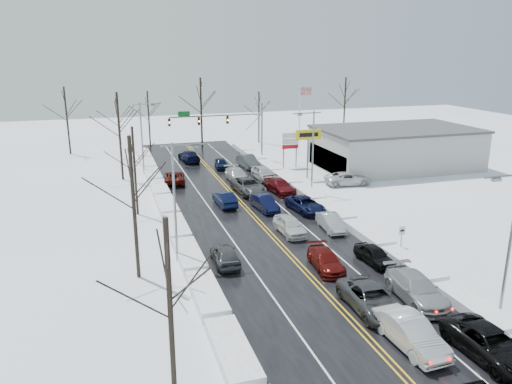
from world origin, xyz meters
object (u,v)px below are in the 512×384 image
object	(u,v)px
tires_plus_sign	(308,138)
dealership_building	(395,148)
oncoming_car_0	(225,206)
flagpole	(301,114)
traffic_signal_mast	(227,123)

from	to	relation	value
tires_plus_sign	dealership_building	distance (m)	13.82
dealership_building	oncoming_car_0	world-z (taller)	dealership_building
oncoming_car_0	flagpole	bearing A→B (deg)	-130.29
dealership_building	flagpole	bearing A→B (deg)	126.27
flagpole	dealership_building	xyz separation A→B (m)	(8.80, -12.00, -3.27)
traffic_signal_mast	flagpole	world-z (taller)	flagpole
traffic_signal_mast	tires_plus_sign	bearing A→B (deg)	-59.54
tires_plus_sign	flagpole	xyz separation A→B (m)	(4.67, 14.01, 0.93)
traffic_signal_mast	oncoming_car_0	bearing A→B (deg)	-104.89
oncoming_car_0	tires_plus_sign	bearing A→B (deg)	-149.97
tires_plus_sign	dealership_building	bearing A→B (deg)	8.47
tires_plus_sign	dealership_building	size ratio (longest dim) A/B	0.29
tires_plus_sign	dealership_building	xyz separation A→B (m)	(13.48, 2.01, -2.34)
traffic_signal_mast	dealership_building	size ratio (longest dim) A/B	0.65
traffic_signal_mast	flagpole	xyz separation A→B (m)	(11.72, 2.01, 0.45)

